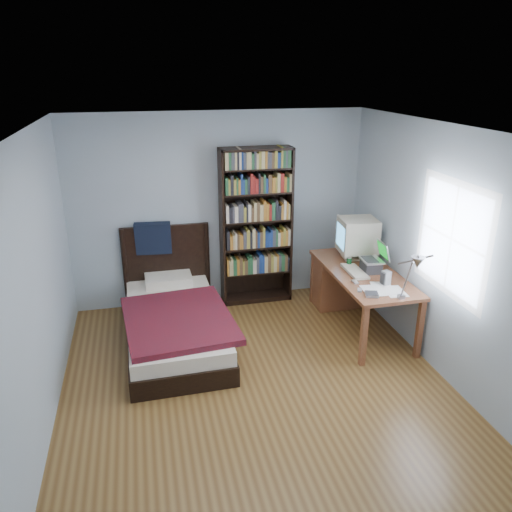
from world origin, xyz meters
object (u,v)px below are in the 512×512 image
Objects in this scene: crt_monitor at (357,236)px; bookshelf at (256,227)px; laptop at (373,263)px; speaker at (386,278)px; keyboard at (355,271)px; bed at (174,318)px; desk at (346,280)px; soda_can at (349,262)px; desk_lamp at (415,266)px.

crt_monitor is 0.25× the size of bookshelf.
laptop is 0.39m from speaker.
crt_monitor is 0.57m from keyboard.
laptop is 2.41m from bed.
keyboard is (-0.11, -0.49, 0.33)m from desk.
bookshelf is (-1.14, 0.61, 0.01)m from crt_monitor.
keyboard is (-0.20, -0.45, -0.28)m from crt_monitor.
crt_monitor reaches higher than keyboard.
crt_monitor is at bearing 4.90° from bed.
desk is 0.82× the size of bookshelf.
crt_monitor is 0.39m from soda_can.
bookshelf is 0.96× the size of bed.
bookshelf is 1.63m from bed.
speaker is 1.51× the size of soda_can.
desk is at bearing 5.98° from bed.
speaker is at bearing -85.04° from desk.
desk_lamp reaches higher than soda_can.
soda_can is at bearing -109.15° from desk.
desk_lamp is 1.43× the size of keyboard.
desk is 0.65m from laptop.
desk_lamp is at bearing -88.33° from soda_can.
desk is 0.60m from keyboard.
speaker is at bearing -93.77° from laptop.
soda_can is (-0.17, 0.60, -0.03)m from speaker.
desk is at bearing 87.99° from desk_lamp.
soda_can reaches higher than desk.
speaker is (0.13, 0.76, -0.45)m from desk_lamp.
soda_can is (-0.19, -0.25, -0.24)m from crt_monitor.
laptop is at bearing 72.12° from speaker.
crt_monitor is at bearing -28.19° from bookshelf.
desk_lamp is at bearing -114.20° from speaker.
desk is 0.47m from soda_can.
speaker is (0.19, -0.40, 0.06)m from keyboard.
crt_monitor is 2.45m from bed.
soda_can is at bearing -42.02° from bookshelf.
desk is 15.81× the size of soda_can.
desk is 2.56× the size of desk_lamp.
laptop is 0.23m from keyboard.
laptop is at bearing -1.05° from keyboard.
desk_lamp is 0.89m from speaker.
bookshelf is at bearing 151.20° from desk.
bed is (-2.13, 0.05, -0.53)m from soda_can.
speaker is (-0.01, -0.85, -0.21)m from crt_monitor.
desk is 2.24m from bed.
desk_lamp is (-0.06, -1.64, 0.84)m from desk.
crt_monitor is at bearing 52.54° from soda_can.
bed is (-2.31, -0.20, -0.77)m from crt_monitor.
speaker is 0.08× the size of bed.
speaker is at bearing -15.85° from bed.
desk_lamp reaches higher than speaker.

